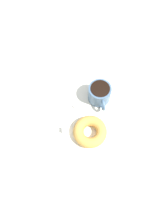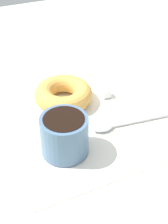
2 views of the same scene
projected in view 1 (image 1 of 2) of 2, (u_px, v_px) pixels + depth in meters
ground_plane at (80, 114)px, 76.72cm from camera, size 120.00×120.00×2.00cm
napkin at (84, 114)px, 75.44cm from camera, size 32.01×32.01×0.30cm
coffee_cup at (100, 94)px, 74.60cm from camera, size 7.73×10.39×6.69cm
donut at (90, 132)px, 70.99cm from camera, size 11.07×11.07×3.47cm
spoon at (71, 105)px, 76.24cm from camera, size 14.71×2.67×0.90cm
sugar_cube at (65, 130)px, 72.13cm from camera, size 1.67×1.67×1.67cm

